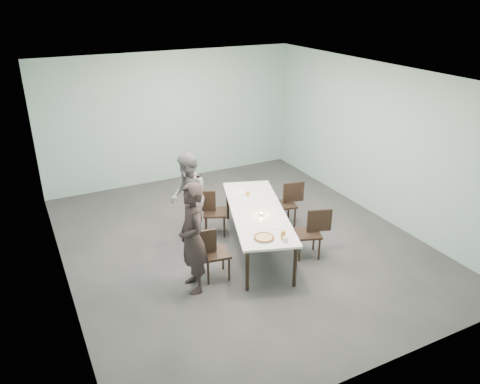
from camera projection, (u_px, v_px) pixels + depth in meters
name	position (u px, v px, depth m)	size (l,w,h in m)	color
ground	(240.00, 242.00, 8.55)	(7.00, 7.00, 0.00)	#333335
room_shell	(240.00, 135.00, 7.74)	(6.02, 7.02, 3.01)	#92B8B1
table	(257.00, 213.00, 8.07)	(1.68, 2.75, 0.75)	white
chair_near_left	(210.00, 250.00, 7.31)	(0.64, 0.48, 0.87)	black
chair_far_left	(210.00, 209.00, 8.66)	(0.65, 0.55, 0.87)	black
chair_near_right	(312.00, 230.00, 7.93)	(0.65, 0.54, 0.87)	black
chair_far_right	(288.00, 201.00, 9.00)	(0.64, 0.49, 0.87)	black
diner_near	(192.00, 238.00, 6.91)	(0.64, 0.42, 1.75)	black
diner_far	(188.00, 197.00, 8.38)	(0.79, 0.62, 1.63)	slate
pizza	(264.00, 238.00, 7.14)	(0.34, 0.34, 0.04)	white
side_plate	(275.00, 226.00, 7.50)	(0.18, 0.18, 0.01)	white
beer_glass	(283.00, 235.00, 7.09)	(0.08, 0.08, 0.15)	#C6802B
water_tumbler	(285.00, 239.00, 7.05)	(0.08, 0.08, 0.09)	silver
tealight	(261.00, 214.00, 7.87)	(0.06, 0.06, 0.05)	silver
amber_tumbler	(248.00, 194.00, 8.59)	(0.07, 0.07, 0.08)	#C6802B
menu	(240.00, 192.00, 8.74)	(0.30, 0.22, 0.01)	silver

